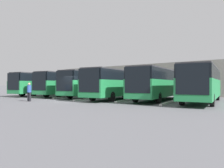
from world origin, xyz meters
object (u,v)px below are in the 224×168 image
Objects in this scene: bus_0 at (202,83)px; bus_5 at (47,83)px; bus_3 at (95,83)px; bus_1 at (159,83)px; bus_4 at (71,83)px; pedestrian at (29,91)px; bus_2 at (119,83)px.

bus_5 is (21.78, 0.93, 0.00)m from bus_0.
bus_1 is at bearing 172.16° from bus_3.
bus_3 is 8.76m from bus_5.
bus_3 is at bearing -7.84° from bus_1.
bus_1 is at bearing 172.28° from bus_4.
bus_1 is 8.71m from bus_3.
bus_0 is 16.31m from pedestrian.
bus_1 is 12.96m from pedestrian.
bus_0 is 21.80m from bus_5.
bus_3 is at bearing 176.90° from bus_5.
bus_1 is 17.46m from bus_5.
bus_0 and bus_5 have the same top height.
bus_3 is 1.00× the size of bus_5.
bus_2 is 9.40m from pedestrian.
bus_0 and bus_2 have the same top height.
bus_3 is 6.60× the size of pedestrian.
bus_2 is 13.07m from bus_5.
bus_1 is 13.07m from bus_4.
bus_4 and bus_5 have the same top height.
bus_5 is at bearing -6.44° from bus_0.
bus_5 is at bearing 1.21° from bus_4.
bus_0 is 8.76m from bus_2.
bus_4 is (8.71, -0.76, 0.00)m from bus_2.
bus_1 is (4.36, -0.11, 0.00)m from bus_0.
pedestrian is at bearing 77.34° from bus_3.
bus_5 is at bearing -54.35° from pedestrian.
bus_0 is at bearing 171.32° from bus_3.
bus_2 is (4.36, 1.03, 0.00)m from bus_1.
bus_4 is (13.07, 0.27, 0.00)m from bus_1.
bus_1 is 1.00× the size of bus_3.
pedestrian is at bearing 126.77° from bus_5.
bus_2 is at bearing 4.43° from bus_1.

